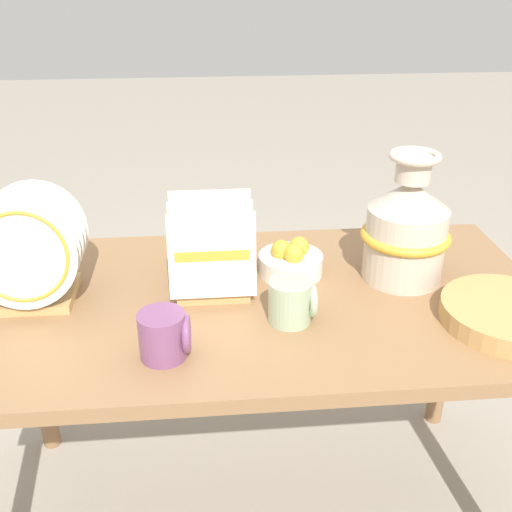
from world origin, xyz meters
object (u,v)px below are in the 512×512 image
object	(u,v)px
wicker_charger_stack	(507,314)
mug_sage_glaze	(292,301)
mug_plum_glaze	(165,335)
fruit_bowl	(291,261)
ceramic_vase	(406,228)
dish_rack_round_plates	(30,256)
dish_rack_square_plates	(212,260)

from	to	relation	value
wicker_charger_stack	mug_sage_glaze	distance (m)	0.48
mug_plum_glaze	fruit_bowl	size ratio (longest dim) A/B	0.64
ceramic_vase	wicker_charger_stack	xyz separation A→B (m)	(0.17, -0.23, -0.12)
dish_rack_round_plates	dish_rack_square_plates	world-z (taller)	dish_rack_round_plates
wicker_charger_stack	fruit_bowl	bearing A→B (deg)	148.84
ceramic_vase	wicker_charger_stack	distance (m)	0.31
dish_rack_square_plates	mug_plum_glaze	bearing A→B (deg)	-110.79
mug_plum_glaze	dish_rack_square_plates	bearing A→B (deg)	69.21
wicker_charger_stack	mug_sage_glaze	size ratio (longest dim) A/B	2.78
ceramic_vase	dish_rack_round_plates	xyz separation A→B (m)	(-0.90, -0.04, -0.02)
dish_rack_square_plates	mug_sage_glaze	size ratio (longest dim) A/B	2.13
ceramic_vase	wicker_charger_stack	world-z (taller)	ceramic_vase
mug_sage_glaze	mug_plum_glaze	size ratio (longest dim) A/B	1.00
fruit_bowl	dish_rack_square_plates	bearing A→B (deg)	-164.39
dish_rack_round_plates	mug_sage_glaze	xyz separation A→B (m)	(0.59, -0.14, -0.07)
ceramic_vase	mug_sage_glaze	world-z (taller)	ceramic_vase
dish_rack_round_plates	mug_plum_glaze	distance (m)	0.41
wicker_charger_stack	fruit_bowl	size ratio (longest dim) A/B	1.78
dish_rack_square_plates	wicker_charger_stack	world-z (taller)	dish_rack_square_plates
dish_rack_round_plates	fruit_bowl	size ratio (longest dim) A/B	1.63
mug_sage_glaze	ceramic_vase	bearing A→B (deg)	29.97
dish_rack_round_plates	mug_plum_glaze	size ratio (longest dim) A/B	2.54
ceramic_vase	wicker_charger_stack	size ratio (longest dim) A/B	1.12
mug_sage_glaze	wicker_charger_stack	bearing A→B (deg)	-6.27
wicker_charger_stack	mug_plum_glaze	distance (m)	0.76
dish_rack_square_plates	wicker_charger_stack	bearing A→B (deg)	-18.31
mug_plum_glaze	fruit_bowl	xyz separation A→B (m)	(0.31, 0.33, -0.01)
ceramic_vase	fruit_bowl	world-z (taller)	ceramic_vase
dish_rack_square_plates	wicker_charger_stack	size ratio (longest dim) A/B	0.77
dish_rack_round_plates	fruit_bowl	bearing A→B (deg)	7.19
dish_rack_square_plates	mug_plum_glaze	size ratio (longest dim) A/B	2.13
dish_rack_square_plates	mug_sage_glaze	world-z (taller)	dish_rack_square_plates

